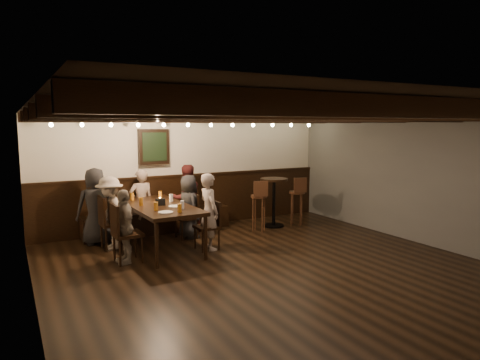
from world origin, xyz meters
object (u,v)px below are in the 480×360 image
person_right_far (209,211)px  bar_stool_right (297,208)px  high_top_table (274,195)px  person_right_near (189,206)px  person_left_near (110,213)px  bar_stool_left (259,212)px  chair_right_far (208,235)px  person_bench_centre (141,203)px  person_bench_right (186,199)px  person_left_far (124,226)px  chair_left_far (127,244)px  dining_table (160,209)px  chair_left_near (113,232)px  chair_right_near (187,225)px  person_bench_left (96,206)px

person_right_far → bar_stool_right: size_ratio=1.27×
high_top_table → person_right_near: bearing=179.7°
person_left_near → bar_stool_left: 2.98m
chair_right_far → bar_stool_left: 1.63m
person_bench_centre → person_bench_right: (0.90, -0.12, 0.03)m
high_top_table → bar_stool_right: bar_stool_right is taller
person_left_far → chair_left_far: bearing=90.0°
dining_table → person_right_near: 0.88m
person_bench_right → chair_right_far: bearing=82.3°
person_bench_centre → chair_left_near: bearing=39.8°
chair_left_far → chair_right_near: size_ratio=1.12×
person_left_near → person_bench_right: bearing=105.3°
dining_table → person_right_far: 0.88m
chair_right_near → person_bench_right: bearing=-22.0°
person_left_near → person_left_far: (0.03, -0.90, -0.06)m
high_top_table → bar_stool_right: (0.50, -0.16, -0.29)m
person_bench_centre → person_left_near: (-0.73, -0.62, -0.02)m
chair_right_near → bar_stool_left: 1.52m
person_bench_left → person_bench_right: size_ratio=1.02×
person_bench_right → person_left_far: bearing=39.3°
dining_table → person_bench_left: size_ratio=1.51×
person_bench_right → bar_stool_left: (1.33, -0.67, -0.30)m
person_bench_left → person_bench_centre: 0.91m
chair_right_far → person_right_near: (0.01, 0.90, 0.36)m
person_bench_left → person_right_far: 2.13m
chair_right_far → person_bench_centre: (-0.76, 1.48, 0.41)m
dining_table → person_right_near: person_right_near is taller
chair_left_far → person_right_near: person_right_near is taller
person_left_far → chair_right_far: bearing=90.0°
person_bench_centre → high_top_table: (2.73, -0.59, 0.03)m
dining_table → bar_stool_left: (2.20, 0.25, -0.33)m
person_bench_left → person_bench_right: person_bench_left is taller
chair_right_far → bar_stool_left: bearing=-66.8°
chair_left_near → person_left_near: (-0.03, -0.00, 0.36)m
person_left_near → chair_left_far: bearing=1.9°
person_left_far → person_right_near: 1.75m
person_bench_left → person_right_far: (1.69, -1.30, -0.03)m
person_right_near → bar_stool_left: person_right_near is taller
person_bench_centre → high_top_table: size_ratio=1.26×
bar_stool_right → person_bench_left: bearing=-177.7°
chair_left_far → person_right_near: 1.75m
person_left_near → person_left_far: bearing=0.0°
chair_left_near → person_left_near: bearing=-90.0°
person_bench_centre → bar_stool_left: bearing=158.7°
chair_right_far → high_top_table: (1.97, 0.89, 0.43)m
dining_table → person_bench_right: person_bench_right is taller
person_bench_centre → person_bench_right: size_ratio=0.96×
chair_left_near → person_left_far: size_ratio=0.80×
bar_stool_right → chair_left_far: bearing=-158.6°
person_left_near → chair_right_far: bearing=58.5°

